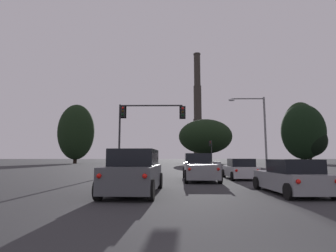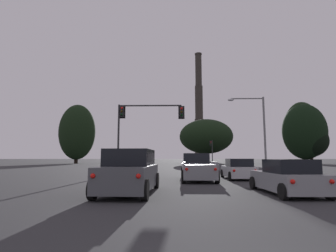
# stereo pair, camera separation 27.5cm
# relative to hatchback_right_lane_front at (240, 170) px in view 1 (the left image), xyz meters

# --- Properties ---
(hatchback_right_lane_front) EXTENTS (1.98, 4.14, 1.44)m
(hatchback_right_lane_front) POSITION_rel_hatchback_right_lane_front_xyz_m (0.00, 0.00, 0.00)
(hatchback_right_lane_front) COLOR silver
(hatchback_right_lane_front) RESTS_ON ground_plane
(suv_left_lane_second) EXTENTS (2.27, 4.97, 1.86)m
(suv_left_lane_second) POSITION_rel_hatchback_right_lane_front_xyz_m (-6.46, -7.56, 0.23)
(suv_left_lane_second) COLOR #4C4F54
(suv_left_lane_second) RESTS_ON ground_plane
(hatchback_right_lane_second) EXTENTS (2.01, 4.15, 1.44)m
(hatchback_right_lane_second) POSITION_rel_hatchback_right_lane_front_xyz_m (0.14, -7.71, 0.00)
(hatchback_right_lane_second) COLOR gray
(hatchback_right_lane_second) RESTS_ON ground_plane
(pickup_truck_center_lane_front) EXTENTS (2.29, 5.54, 1.82)m
(pickup_truck_center_lane_front) POSITION_rel_hatchback_right_lane_front_xyz_m (-2.97, -0.80, 0.14)
(pickup_truck_center_lane_front) COLOR gray
(pickup_truck_center_lane_front) RESTS_ON ground_plane
(traffic_light_far_right) EXTENTS (0.78, 0.50, 5.28)m
(traffic_light_far_right) POSITION_rel_hatchback_right_lane_front_xyz_m (3.73, 38.61, 2.81)
(traffic_light_far_right) COLOR #2D2D30
(traffic_light_far_right) RESTS_ON ground_plane
(traffic_light_overhead_left) EXTENTS (6.40, 0.50, 6.50)m
(traffic_light_overhead_left) POSITION_rel_hatchback_right_lane_front_xyz_m (-7.71, 5.38, 4.34)
(traffic_light_overhead_left) COLOR #2D2D30
(traffic_light_overhead_left) RESTS_ON ground_plane
(street_lamp) EXTENTS (3.67, 0.36, 7.57)m
(street_lamp) POSITION_rel_hatchback_right_lane_front_xyz_m (3.79, 7.05, 4.10)
(street_lamp) COLOR slate
(street_lamp) RESTS_ON ground_plane
(smokestack) EXTENTS (8.14, 8.14, 61.73)m
(smokestack) POSITION_rel_hatchback_right_lane_front_xyz_m (9.94, 127.66, 23.48)
(smokestack) COLOR #2B2722
(smokestack) RESTS_ON ground_plane
(treeline_far_left) EXTENTS (9.19, 8.27, 15.21)m
(treeline_far_left) POSITION_rel_hatchback_right_lane_front_xyz_m (-29.48, 47.82, 7.43)
(treeline_far_left) COLOR black
(treeline_far_left) RESTS_ON ground_plane
(treeline_left_mid) EXTENTS (8.42, 7.58, 9.72)m
(treeline_left_mid) POSITION_rel_hatchback_right_lane_front_xyz_m (29.07, 46.16, 5.03)
(treeline_left_mid) COLOR black
(treeline_left_mid) RESTS_ON ground_plane
(treeline_center_left) EXTENTS (10.56, 9.50, 14.90)m
(treeline_center_left) POSITION_rel_hatchback_right_lane_front_xyz_m (28.09, 46.77, 7.31)
(treeline_center_left) COLOR black
(treeline_center_left) RESTS_ON ground_plane
(treeline_center_right) EXTENTS (13.49, 12.14, 11.21)m
(treeline_center_right) POSITION_rel_hatchback_right_lane_front_xyz_m (3.70, 47.60, 6.16)
(treeline_center_right) COLOR black
(treeline_center_right) RESTS_ON ground_plane
(treeline_right_mid) EXTENTS (9.02, 8.12, 15.77)m
(treeline_right_mid) POSITION_rel_hatchback_right_lane_front_xyz_m (28.32, 48.20, 7.85)
(treeline_right_mid) COLOR black
(treeline_right_mid) RESTS_ON ground_plane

